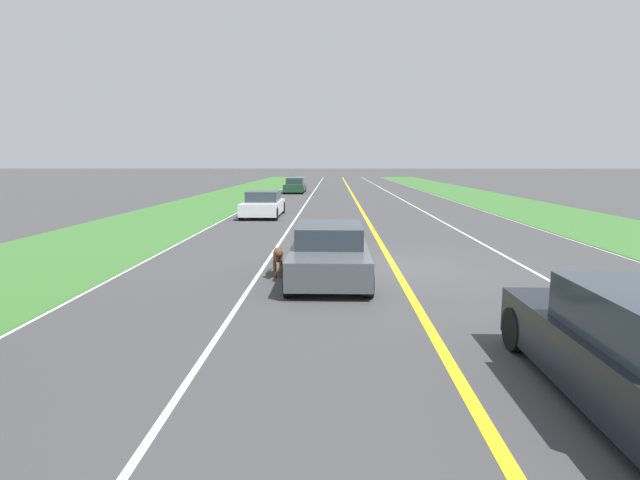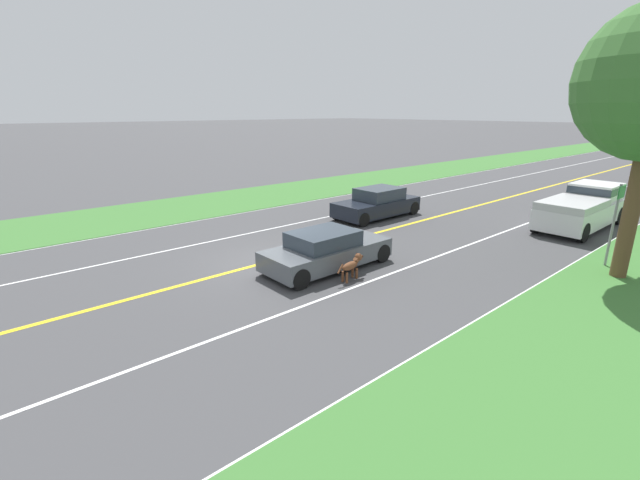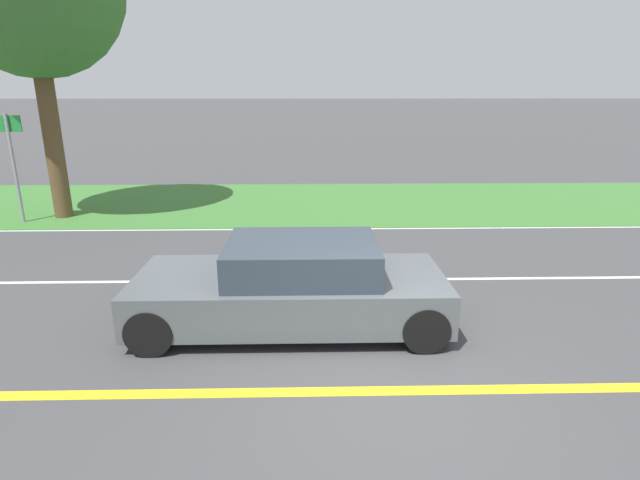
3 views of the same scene
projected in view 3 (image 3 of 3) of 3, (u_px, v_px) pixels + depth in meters
name	position (u px, v px, depth m)	size (l,w,h in m)	color
ground_plane	(384.00, 391.00, 5.73)	(400.00, 400.00, 0.00)	#424244
centre_divider_line	(384.00, 391.00, 5.73)	(0.18, 160.00, 0.01)	yellow
lane_edge_line_right	(343.00, 228.00, 12.43)	(0.14, 160.00, 0.01)	white
lane_dash_same_dir	(356.00, 280.00, 9.08)	(0.10, 160.00, 0.01)	white
grass_verge_right	(336.00, 202.00, 15.29)	(6.00, 160.00, 0.03)	#3D7533
ego_car	(293.00, 286.00, 7.18)	(1.86, 4.41, 1.28)	#51565B
dog	(299.00, 265.00, 8.43)	(0.36, 1.25, 0.78)	brown
street_sign	(13.00, 156.00, 12.48)	(0.11, 0.64, 2.77)	gray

